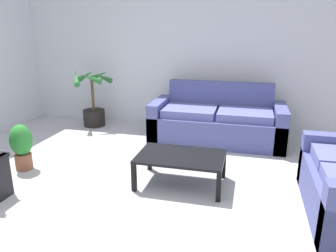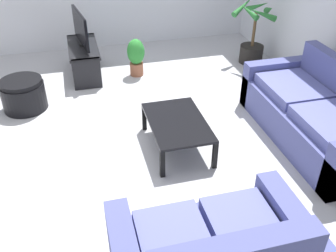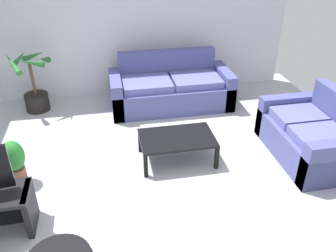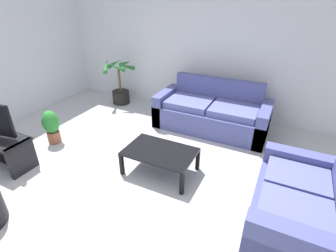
{
  "view_description": "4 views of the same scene",
  "coord_description": "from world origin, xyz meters",
  "views": [
    {
      "loc": [
        1.18,
        -2.72,
        1.77
      ],
      "look_at": [
        0.27,
        0.84,
        0.64
      ],
      "focal_mm": 34.79,
      "sensor_mm": 36.0,
      "label": 1
    },
    {
      "loc": [
        3.92,
        -0.36,
        2.66
      ],
      "look_at": [
        0.64,
        0.5,
        0.43
      ],
      "focal_mm": 40.38,
      "sensor_mm": 36.0,
      "label": 2
    },
    {
      "loc": [
        -0.4,
        -3.17,
        2.83
      ],
      "look_at": [
        0.37,
        0.79,
        0.46
      ],
      "focal_mm": 37.37,
      "sensor_mm": 36.0,
      "label": 3
    },
    {
      "loc": [
        1.89,
        -1.97,
        2.34
      ],
      "look_at": [
        0.48,
        0.87,
        0.65
      ],
      "focal_mm": 27.09,
      "sensor_mm": 36.0,
      "label": 4
    }
  ],
  "objects": [
    {
      "name": "potted_palm",
      "position": [
        -1.58,
        2.54,
        0.39
      ],
      "size": [
        0.73,
        0.68,
        1.05
      ],
      "color": "black",
      "rests_on": "ground"
    },
    {
      "name": "potted_plant_small",
      "position": [
        -1.58,
        0.56,
        0.33
      ],
      "size": [
        0.27,
        0.27,
        0.6
      ],
      "color": "brown",
      "rests_on": "ground"
    },
    {
      "name": "wall_back",
      "position": [
        0.0,
        3.0,
        1.35
      ],
      "size": [
        6.0,
        0.06,
        2.7
      ],
      "primitive_type": "cube",
      "color": "silver",
      "rests_on": "ground"
    },
    {
      "name": "couch_main",
      "position": [
        0.71,
        2.28,
        0.3
      ],
      "size": [
        2.06,
        0.9,
        0.9
      ],
      "color": "#4C518C",
      "rests_on": "ground"
    },
    {
      "name": "couch_loveseat",
      "position": [
        2.28,
        0.41,
        0.3
      ],
      "size": [
        0.9,
        1.44,
        0.9
      ],
      "color": "#4C518C",
      "rests_on": "ground"
    },
    {
      "name": "ground_plane",
      "position": [
        0.0,
        0.0,
        0.0
      ],
      "size": [
        6.6,
        6.6,
        0.0
      ],
      "primitive_type": "plane",
      "color": "#B2B2B7"
    },
    {
      "name": "coffee_table",
      "position": [
        0.47,
        0.65,
        0.32
      ],
      "size": [
        0.99,
        0.63,
        0.36
      ],
      "color": "black",
      "rests_on": "ground"
    }
  ]
}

